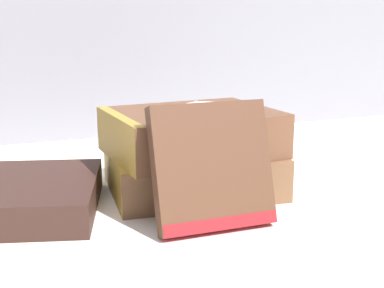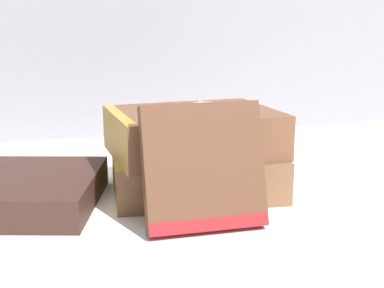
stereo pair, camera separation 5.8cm
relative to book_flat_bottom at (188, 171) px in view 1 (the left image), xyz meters
The scene contains 5 objects.
ground_plane 0.05m from the book_flat_bottom, 167.56° to the right, with size 3.00×3.00×0.00m, color white.
book_flat_bottom is the anchor object (origin of this frame).
book_flat_top 0.05m from the book_flat_bottom, 111.56° to the right, with size 0.19×0.15×0.05m.
book_leaning_front 0.12m from the book_flat_bottom, 98.02° to the right, with size 0.12×0.05×0.12m.
pocket_watch 0.08m from the book_flat_bottom, 21.41° to the right, with size 0.05×0.06×0.01m.
Camera 1 is at (-0.16, -0.56, 0.20)m, focal length 50.00 mm.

